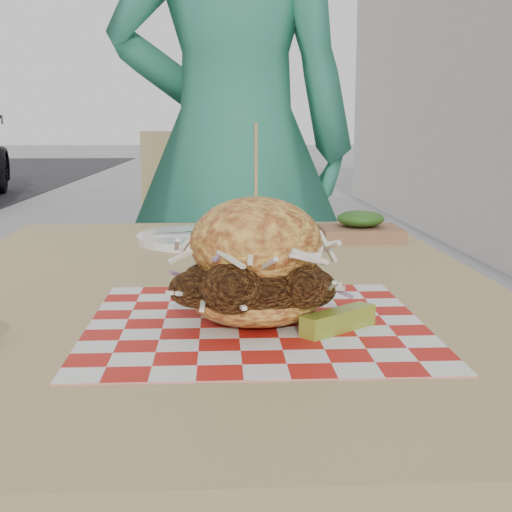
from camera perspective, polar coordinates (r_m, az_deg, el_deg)
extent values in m
imported|color=#2A7B5F|center=(1.92, -1.86, 8.76)|extent=(0.70, 0.49, 1.82)
cube|color=tan|center=(1.02, -3.95, -2.88)|extent=(0.80, 1.20, 0.04)
cylinder|color=#333338|center=(1.68, -15.41, -11.23)|extent=(0.05, 0.05, 0.71)
cylinder|color=#333338|center=(1.68, 8.41, -11.04)|extent=(0.05, 0.05, 0.71)
cube|color=tan|center=(2.01, -3.47, -4.49)|extent=(0.46, 0.46, 0.04)
cube|color=tan|center=(2.16, -3.00, 3.30)|extent=(0.42, 0.08, 0.50)
cylinder|color=#333338|center=(1.94, -9.37, -12.46)|extent=(0.03, 0.03, 0.43)
cylinder|color=#333338|center=(1.91, 1.56, -12.79)|extent=(0.03, 0.03, 0.43)
cylinder|color=#333338|center=(2.27, -7.51, -8.99)|extent=(0.03, 0.03, 0.43)
cylinder|color=#333338|center=(2.24, 1.71, -9.19)|extent=(0.03, 0.03, 0.43)
cube|color=red|center=(0.78, 0.00, -5.38)|extent=(0.36, 0.36, 0.00)
ellipsoid|color=#F2B444|center=(0.77, 0.00, -3.57)|extent=(0.14, 0.14, 0.05)
ellipsoid|color=brown|center=(0.77, 0.00, -2.19)|extent=(0.15, 0.14, 0.08)
ellipsoid|color=#F2B444|center=(0.76, 0.00, 1.04)|extent=(0.14, 0.14, 0.10)
cylinder|color=tan|center=(0.75, 0.00, 6.55)|extent=(0.00, 0.00, 0.11)
cube|color=#99A830|center=(0.75, 6.60, -5.14)|extent=(0.09, 0.08, 0.02)
cylinder|color=white|center=(1.34, -3.77, 1.48)|extent=(0.27, 0.27, 0.01)
cube|color=silver|center=(1.34, -5.06, 1.85)|extent=(0.15, 0.03, 0.00)
cube|color=silver|center=(1.34, -2.48, 1.87)|extent=(0.15, 0.03, 0.00)
cube|color=brown|center=(1.37, 8.33, 1.82)|extent=(0.15, 0.12, 0.02)
ellipsoid|color=#1D4112|center=(1.37, 8.36, 2.97)|extent=(0.09, 0.09, 0.03)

